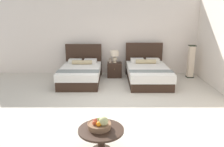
# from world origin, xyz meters

# --- Properties ---
(ground_plane) EXTENTS (10.09, 10.08, 0.02)m
(ground_plane) POSITION_xyz_m (0.00, 0.00, -0.01)
(ground_plane) COLOR beige
(wall_back) EXTENTS (10.09, 0.12, 2.85)m
(wall_back) POSITION_xyz_m (0.00, 3.24, 1.42)
(wall_back) COLOR silver
(wall_back) RESTS_ON ground
(bed_near_window) EXTENTS (1.35, 2.04, 1.19)m
(bed_near_window) POSITION_xyz_m (-1.15, 1.96, 0.30)
(bed_near_window) COLOR #312016
(bed_near_window) RESTS_ON ground
(bed_near_corner) EXTENTS (1.39, 2.17, 1.23)m
(bed_near_corner) POSITION_xyz_m (1.15, 1.96, 0.31)
(bed_near_corner) COLOR #312016
(bed_near_corner) RESTS_ON ground
(nightstand) EXTENTS (0.53, 0.46, 0.54)m
(nightstand) POSITION_xyz_m (0.02, 2.61, 0.27)
(nightstand) COLOR #312016
(nightstand) RESTS_ON ground
(table_lamp) EXTENTS (0.30, 0.30, 0.44)m
(table_lamp) POSITION_xyz_m (0.02, 2.63, 0.83)
(table_lamp) COLOR beige
(table_lamp) RESTS_ON nightstand
(vase) EXTENTS (0.10, 0.10, 0.18)m
(vase) POSITION_xyz_m (-0.14, 2.57, 0.63)
(vase) COLOR gray
(vase) RESTS_ON nightstand
(coffee_table) EXTENTS (0.78, 0.78, 0.42)m
(coffee_table) POSITION_xyz_m (-0.26, -2.08, 0.32)
(coffee_table) COLOR #312016
(coffee_table) RESTS_ON ground
(fruit_bowl) EXTENTS (0.41, 0.41, 0.24)m
(fruit_bowl) POSITION_xyz_m (-0.28, -2.07, 0.50)
(fruit_bowl) COLOR #896145
(fruit_bowl) RESTS_ON coffee_table
(loose_apple) EXTENTS (0.07, 0.07, 0.07)m
(loose_apple) POSITION_xyz_m (-0.18, -1.81, 0.45)
(loose_apple) COLOR #89AF3F
(loose_apple) RESTS_ON coffee_table
(floor_lamp_corner) EXTENTS (0.24, 0.24, 1.19)m
(floor_lamp_corner) POSITION_xyz_m (2.81, 2.56, 0.59)
(floor_lamp_corner) COLOR black
(floor_lamp_corner) RESTS_ON ground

